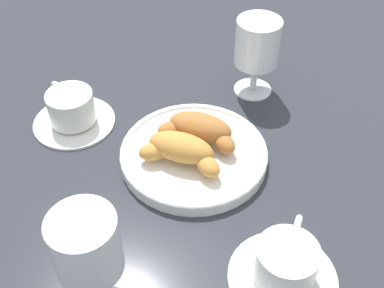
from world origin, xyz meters
TOP-DOWN VIEW (x-y plane):
  - ground_plane at (0.00, 0.00)m, footprint 2.20×2.20m
  - pastry_plate at (0.00, -0.02)m, footprint 0.23×0.23m
  - croissant_large at (0.01, -0.04)m, footprint 0.12×0.10m
  - croissant_small at (-0.01, 0.01)m, footprint 0.12×0.10m
  - coffee_cup_near at (0.20, 0.07)m, footprint 0.14×0.14m
  - coffee_cup_far at (-0.23, 0.04)m, footprint 0.14×0.14m
  - juice_glass_left at (-0.09, 0.22)m, footprint 0.08×0.08m
  - juice_glass_right at (0.05, -0.22)m, footprint 0.08×0.08m

SIDE VIEW (x-z plane):
  - ground_plane at x=0.00m, z-range 0.00..0.00m
  - pastry_plate at x=0.00m, z-range 0.00..0.02m
  - coffee_cup_near at x=0.20m, z-range 0.00..0.06m
  - coffee_cup_far at x=-0.23m, z-range 0.00..0.06m
  - croissant_large at x=0.01m, z-range 0.02..0.06m
  - croissant_small at x=-0.01m, z-range 0.02..0.06m
  - juice_glass_right at x=0.05m, z-range 0.02..0.16m
  - juice_glass_left at x=-0.09m, z-range 0.02..0.16m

